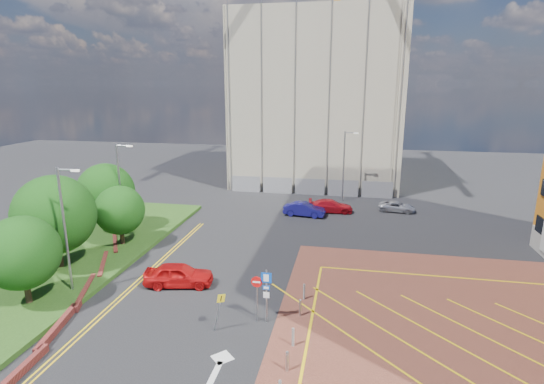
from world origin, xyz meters
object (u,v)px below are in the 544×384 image
(tree_d, at_px, (106,191))
(lamp_left_far, at_px, (121,186))
(tree_a, at_px, (22,253))
(lamp_left_near, at_px, (65,225))
(tree_c, at_px, (120,210))
(warning_sign, at_px, (219,308))
(tree_b, at_px, (55,215))
(car_red_back, at_px, (331,206))
(lamp_back, at_px, (344,164))
(car_blue_back, at_px, (304,209))
(sign_cluster, at_px, (263,290))
(car_silver_back, at_px, (397,207))
(car_red_left, at_px, (179,275))

(tree_d, height_order, lamp_left_far, lamp_left_far)
(tree_a, relative_size, lamp_left_near, 0.68)
(tree_c, bearing_deg, warning_sign, -41.65)
(tree_a, distance_m, warning_sign, 12.35)
(tree_b, distance_m, car_red_back, 26.11)
(tree_b, bearing_deg, lamp_left_near, -44.25)
(lamp_back, xyz_separation_m, car_blue_back, (-3.74, -6.65, -3.66))
(tree_b, bearing_deg, sign_cluster, -14.26)
(tree_d, xyz_separation_m, car_red_back, (19.41, 10.18, -3.20))
(tree_c, relative_size, car_red_back, 1.06)
(tree_b, bearing_deg, car_blue_back, 45.91)
(tree_c, xyz_separation_m, car_blue_back, (13.84, 11.35, -2.49))
(tree_c, xyz_separation_m, car_red_back, (16.41, 13.18, -2.53))
(lamp_back, relative_size, car_blue_back, 1.89)
(lamp_left_near, bearing_deg, tree_c, 97.69)
(lamp_left_far, bearing_deg, tree_d, 154.32)
(car_red_back, relative_size, car_silver_back, 1.21)
(car_red_back, distance_m, car_silver_back, 7.07)
(lamp_back, bearing_deg, tree_c, -134.32)
(tree_a, xyz_separation_m, car_red_left, (7.84, 4.34, -2.73))
(lamp_left_near, xyz_separation_m, car_silver_back, (22.22, 22.72, -4.13))
(lamp_back, bearing_deg, lamp_left_far, -139.14)
(lamp_left_far, distance_m, warning_sign, 17.95)
(tree_c, distance_m, car_red_back, 21.19)
(tree_c, bearing_deg, tree_d, 135.00)
(warning_sign, height_order, car_red_back, warning_sign)
(lamp_left_near, relative_size, lamp_back, 1.00)
(lamp_back, relative_size, sign_cluster, 2.50)
(tree_d, height_order, lamp_left_near, lamp_left_near)
(tree_a, distance_m, car_red_back, 28.83)
(lamp_left_far, relative_size, car_red_left, 1.76)
(tree_a, relative_size, lamp_back, 0.68)
(car_red_back, bearing_deg, lamp_left_near, 138.37)
(tree_a, relative_size, warning_sign, 2.40)
(tree_d, xyz_separation_m, car_red_left, (10.34, -8.66, -3.09))
(sign_cluster, distance_m, car_blue_back, 20.40)
(lamp_left_far, xyz_separation_m, car_blue_back, (14.76, 9.35, -3.96))
(lamp_left_near, bearing_deg, car_red_left, 20.46)
(tree_a, xyz_separation_m, car_blue_back, (14.34, 21.35, -2.81))
(lamp_left_near, xyz_separation_m, lamp_back, (16.50, 26.00, -0.30))
(sign_cluster, relative_size, car_red_back, 0.70)
(lamp_left_near, distance_m, car_red_left, 7.73)
(lamp_left_near, bearing_deg, warning_sign, -12.66)
(lamp_left_near, height_order, sign_cluster, lamp_left_near)
(tree_d, bearing_deg, car_silver_back, 24.02)
(lamp_back, height_order, car_silver_back, lamp_back)
(car_silver_back, bearing_deg, sign_cluster, 164.71)
(sign_cluster, height_order, warning_sign, sign_cluster)
(lamp_back, relative_size, warning_sign, 3.55)
(lamp_left_far, bearing_deg, warning_sign, -44.52)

